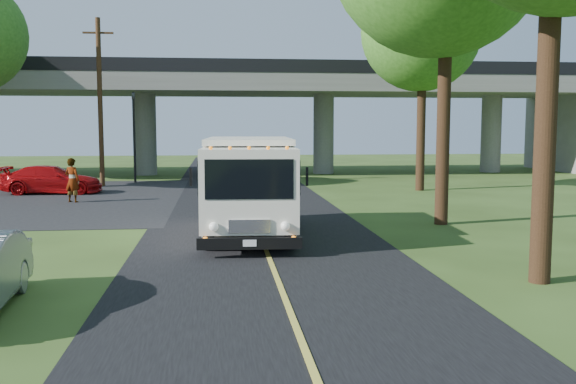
{
  "coord_description": "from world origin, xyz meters",
  "views": [
    {
      "loc": [
        -1.24,
        -11.64,
        3.31
      ],
      "look_at": [
        0.55,
        4.66,
        1.6
      ],
      "focal_mm": 40.0,
      "sensor_mm": 36.0,
      "label": 1
    }
  ],
  "objects": [
    {
      "name": "ground",
      "position": [
        0.0,
        0.0,
        0.0
      ],
      "size": [
        120.0,
        120.0,
        0.0
      ],
      "primitive_type": "plane",
      "color": "#2E4317",
      "rests_on": "ground"
    },
    {
      "name": "red_sedan",
      "position": [
        -9.24,
        20.31,
        0.68
      ],
      "size": [
        4.75,
        2.02,
        1.37
      ],
      "primitive_type": "imported",
      "rotation": [
        0.0,
        0.0,
        1.55
      ],
      "color": "#A90A0C",
      "rests_on": "ground"
    },
    {
      "name": "pedestrian",
      "position": [
        -7.45,
        16.54,
        0.96
      ],
      "size": [
        0.83,
        0.72,
        1.92
      ],
      "primitive_type": "imported",
      "rotation": [
        0.0,
        0.0,
        2.68
      ],
      "color": "gray",
      "rests_on": "ground"
    },
    {
      "name": "traffic_signal",
      "position": [
        -6.0,
        26.0,
        3.2
      ],
      "size": [
        0.18,
        0.22,
        5.2
      ],
      "color": "black",
      "rests_on": "ground"
    },
    {
      "name": "lane_line",
      "position": [
        0.0,
        10.0,
        0.03
      ],
      "size": [
        0.12,
        90.0,
        0.01
      ],
      "primitive_type": "cube",
      "color": "gold",
      "rests_on": "road"
    },
    {
      "name": "overpass",
      "position": [
        0.0,
        32.0,
        4.56
      ],
      "size": [
        54.0,
        10.0,
        7.3
      ],
      "color": "slate",
      "rests_on": "ground"
    },
    {
      "name": "road",
      "position": [
        0.0,
        10.0,
        0.01
      ],
      "size": [
        7.0,
        90.0,
        0.02
      ],
      "primitive_type": "cube",
      "color": "black",
      "rests_on": "ground"
    },
    {
      "name": "tree_right_far",
      "position": [
        9.21,
        19.84,
        8.3
      ],
      "size": [
        5.77,
        5.67,
        10.99
      ],
      "color": "#382314",
      "rests_on": "ground"
    },
    {
      "name": "utility_pole",
      "position": [
        -7.5,
        24.0,
        4.59
      ],
      "size": [
        1.6,
        0.26,
        9.0
      ],
      "color": "#472D19",
      "rests_on": "ground"
    },
    {
      "name": "step_van",
      "position": [
        -0.32,
        7.42,
        1.59
      ],
      "size": [
        2.88,
        7.07,
        2.92
      ],
      "rotation": [
        0.0,
        0.0,
        -0.05
      ],
      "color": "silver",
      "rests_on": "ground"
    }
  ]
}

